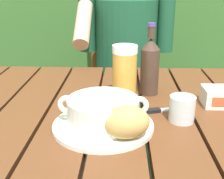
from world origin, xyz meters
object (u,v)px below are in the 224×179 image
at_px(soup_bowl, 103,111).
at_px(beer_bottle, 150,65).
at_px(serving_plate, 103,125).
at_px(butter_tub, 221,97).
at_px(chair_near_diner, 125,92).
at_px(water_glass_small, 182,109).
at_px(person_eating, 125,61).
at_px(bread_roll, 126,122).
at_px(table_knife, 159,110).
at_px(beer_glass, 125,73).

relative_size(soup_bowl, beer_bottle, 0.98).
height_order(serving_plate, butter_tub, butter_tub).
xyz_separation_m(chair_near_diner, water_glass_small, (0.15, -0.97, 0.32)).
distance_m(person_eating, bread_roll, 0.89).
bearing_deg(person_eating, serving_plate, -94.42).
bearing_deg(beer_bottle, soup_bowl, -118.43).
relative_size(serving_plate, bread_roll, 2.13).
distance_m(person_eating, beer_bottle, 0.58).
xyz_separation_m(bread_roll, table_knife, (0.10, 0.18, -0.05)).
relative_size(beer_glass, butter_tub, 1.59).
height_order(chair_near_diner, butter_tub, chair_near_diner).
height_order(bread_roll, beer_glass, beer_glass).
distance_m(bread_roll, beer_bottle, 0.34).
bearing_deg(person_eating, beer_bottle, -82.16).
xyz_separation_m(bread_roll, beer_bottle, (0.08, 0.33, 0.05)).
bearing_deg(soup_bowl, serving_plate, 0.00).
height_order(serving_plate, soup_bowl, soup_bowl).
relative_size(person_eating, water_glass_small, 17.53).
relative_size(serving_plate, water_glass_small, 3.69).
bearing_deg(chair_near_diner, beer_bottle, -84.43).
height_order(beer_bottle, table_knife, beer_bottle).
relative_size(beer_bottle, butter_tub, 2.12).
distance_m(person_eating, serving_plate, 0.82).
relative_size(soup_bowl, beer_glass, 1.31).
distance_m(person_eating, butter_tub, 0.72).
bearing_deg(water_glass_small, beer_glass, 137.01).
bearing_deg(chair_near_diner, bread_roll, -90.34).
distance_m(serving_plate, soup_bowl, 0.04).
xyz_separation_m(soup_bowl, table_knife, (0.16, 0.11, -0.04)).
height_order(water_glass_small, table_knife, water_glass_small).
distance_m(butter_tub, table_knife, 0.21).
bearing_deg(soup_bowl, water_glass_small, 12.57).
height_order(bread_roll, table_knife, bread_roll).
bearing_deg(beer_bottle, chair_near_diner, 95.57).
bearing_deg(chair_near_diner, beer_glass, -90.70).
height_order(serving_plate, water_glass_small, water_glass_small).
xyz_separation_m(beer_glass, table_knife, (0.10, -0.09, -0.09)).
xyz_separation_m(chair_near_diner, table_knife, (0.09, -0.91, 0.29)).
distance_m(beer_glass, beer_bottle, 0.11).
xyz_separation_m(soup_bowl, bread_roll, (0.06, -0.07, 0.00)).
relative_size(beer_glass, beer_bottle, 0.75).
relative_size(person_eating, beer_bottle, 5.27).
bearing_deg(butter_tub, table_knife, -164.05).
bearing_deg(butter_tub, water_glass_small, -140.88).
height_order(beer_glass, water_glass_small, beer_glass).
height_order(chair_near_diner, bread_roll, chair_near_diner).
bearing_deg(beer_glass, serving_plate, -106.07).
bearing_deg(table_knife, beer_bottle, 97.08).
bearing_deg(soup_bowl, bread_roll, -49.40).
bearing_deg(soup_bowl, person_eating, 85.58).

